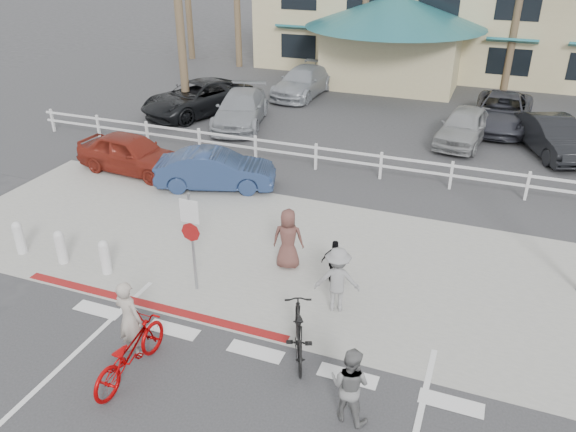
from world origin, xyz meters
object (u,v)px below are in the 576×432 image
at_px(sign_post, 192,238).
at_px(car_white_sedan, 216,170).
at_px(bike_black, 299,332).
at_px(car_red_compact, 132,153).
at_px(bike_red, 129,352).

relative_size(sign_post, car_white_sedan, 0.73).
distance_m(bike_black, car_red_compact, 11.45).
xyz_separation_m(sign_post, bike_red, (0.28, -3.08, -0.88)).
bearing_deg(sign_post, car_red_compact, 135.36).
height_order(bike_black, car_red_compact, car_red_compact).
xyz_separation_m(car_white_sedan, car_red_compact, (-3.48, 0.19, 0.05)).
relative_size(bike_black, car_red_compact, 0.47).
height_order(sign_post, car_red_compact, sign_post).
relative_size(bike_red, car_white_sedan, 0.55).
relative_size(sign_post, car_red_compact, 0.70).
bearing_deg(bike_black, car_red_compact, -61.03).
distance_m(bike_red, bike_black, 3.37).
bearing_deg(car_white_sedan, car_red_compact, 68.70).
xyz_separation_m(sign_post, car_red_compact, (-5.83, 5.76, -0.74)).
distance_m(sign_post, bike_red, 3.21).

